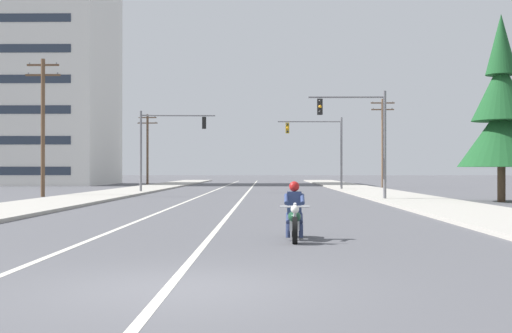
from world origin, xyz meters
The scene contains 14 objects.
ground_plane centered at (0.00, 0.00, 0.00)m, with size 400.00×400.00×0.00m, color #515156.
lane_stripe_center centered at (-0.12, 45.00, 0.00)m, with size 0.16×100.00×0.01m, color beige.
lane_stripe_left centered at (-3.05, 45.00, 0.00)m, with size 0.16×100.00×0.01m, color beige.
sidewalk_kerb_right centered at (9.53, 40.00, 0.07)m, with size 4.40×110.00×0.14m, color #ADA89E.
sidewalk_kerb_left centered at (-9.53, 40.00, 0.07)m, with size 4.40×110.00×0.14m, color #ADA89E.
motorcycle_with_rider centered at (2.03, 6.65, 0.59)m, with size 0.70×2.19×1.46m.
traffic_signal_near_right centered at (6.78, 27.31, 4.07)m, with size 4.38×0.37×6.20m.
traffic_signal_near_left centered at (-6.46, 39.65, 4.15)m, with size 5.69×0.55×6.20m.
traffic_signal_mid_right centered at (6.13, 46.05, 4.14)m, with size 5.49×0.41×6.20m.
utility_pole_left_near centered at (-13.15, 32.58, 4.84)m, with size 2.28×0.26×8.95m.
utility_pole_right_far centered at (12.83, 55.17, 4.76)m, with size 2.35×0.26×8.75m.
utility_pole_left_far centered at (-12.79, 68.05, 4.55)m, with size 2.38×0.26×8.37m.
conifer_tree_right_verge_near centered at (14.16, 26.27, 4.71)m, with size 4.67×4.67×10.28m.
apartment_building_far_left_block centered at (-30.08, 67.67, 14.92)m, with size 25.47×16.03×29.84m.
Camera 1 is at (1.33, -9.64, 1.75)m, focal length 46.03 mm.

